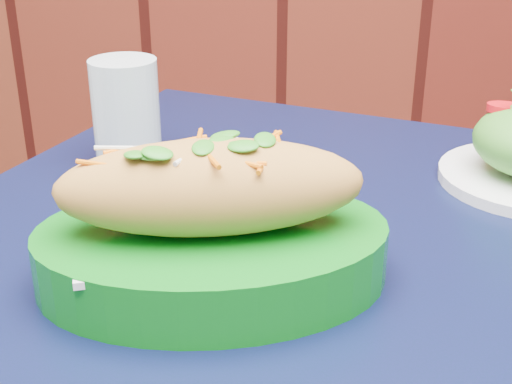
# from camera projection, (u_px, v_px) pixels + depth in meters

# --- Properties ---
(cafe_table) EXTENTS (1.00, 1.00, 0.75)m
(cafe_table) POSITION_uv_depth(u_px,v_px,m) (330.00, 343.00, 0.65)
(cafe_table) COLOR black
(cafe_table) RESTS_ON ground
(banh_mi_basket) EXTENTS (0.32, 0.24, 0.13)m
(banh_mi_basket) POSITION_uv_depth(u_px,v_px,m) (212.00, 227.00, 0.57)
(banh_mi_basket) COLOR #096E14
(banh_mi_basket) RESTS_ON cafe_table
(water_glass) EXTENTS (0.07, 0.07, 0.12)m
(water_glass) POSITION_uv_depth(u_px,v_px,m) (126.00, 113.00, 0.80)
(water_glass) COLOR silver
(water_glass) RESTS_ON cafe_table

